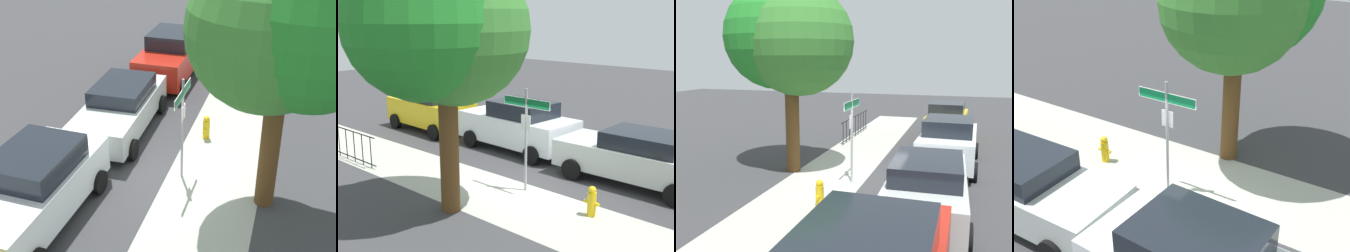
% 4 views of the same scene
% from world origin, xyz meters
% --- Properties ---
extents(ground_plane, '(60.00, 60.00, 0.00)m').
position_xyz_m(ground_plane, '(0.00, 0.00, 0.00)').
color(ground_plane, '#38383A').
extents(sidewalk_strip, '(24.00, 2.60, 0.00)m').
position_xyz_m(sidewalk_strip, '(2.00, 1.30, 0.00)').
color(sidewalk_strip, '#A9AD9E').
rests_on(sidewalk_strip, ground_plane).
extents(street_sign, '(1.61, 0.07, 2.93)m').
position_xyz_m(street_sign, '(-0.18, 0.40, 2.04)').
color(street_sign, '#9EA0A5').
rests_on(street_sign, ground_plane).
extents(shade_tree, '(3.79, 4.54, 6.54)m').
position_xyz_m(shade_tree, '(0.51, 2.91, 4.62)').
color(shade_tree, '#55381A').
rests_on(shade_tree, ground_plane).
extents(car_silver, '(4.74, 2.17, 1.60)m').
position_xyz_m(car_silver, '(-2.26, -2.20, 0.83)').
color(car_silver, silver).
rests_on(car_silver, ground_plane).
extents(car_white, '(4.53, 2.22, 1.85)m').
position_xyz_m(car_white, '(2.60, -2.49, 0.94)').
color(car_white, white).
rests_on(car_white, ground_plane).
extents(car_yellow, '(4.18, 2.12, 1.88)m').
position_xyz_m(car_yellow, '(7.30, -2.21, 0.94)').
color(car_yellow, gold).
rests_on(car_yellow, ground_plane).
extents(iron_fence, '(4.63, 0.04, 1.07)m').
position_xyz_m(iron_fence, '(6.84, 2.30, 0.56)').
color(iron_fence, black).
rests_on(iron_fence, ground_plane).
extents(fire_hydrant, '(0.42, 0.22, 0.78)m').
position_xyz_m(fire_hydrant, '(-2.49, 0.60, 0.38)').
color(fire_hydrant, yellow).
rests_on(fire_hydrant, ground_plane).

